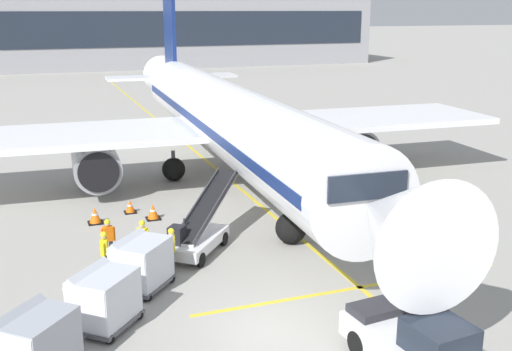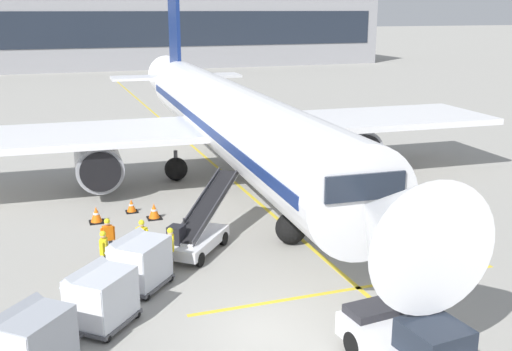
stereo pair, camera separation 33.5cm
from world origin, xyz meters
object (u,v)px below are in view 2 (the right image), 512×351
Objects in this scene: baggage_cart_third at (31,341)px; safety_cone_engine_keepout at (96,215)px; ground_crew_wingwalker at (104,250)px; safety_cone_wingtip at (154,211)px; ground_crew_by_loader at (108,237)px; ground_crew_by_carts at (142,238)px; belt_loader at (198,231)px; baggage_cart_lead at (139,262)px; parked_airplane at (228,119)px; pushback_tug at (415,347)px; baggage_cart_second at (100,296)px; ground_crew_marshaller at (171,247)px; safety_cone_nose_mark at (131,206)px.

baggage_cart_third is 12.34m from safety_cone_engine_keepout.
ground_crew_wingwalker is 2.34× the size of safety_cone_wingtip.
ground_crew_by_loader is 1.00× the size of ground_crew_by_carts.
ground_crew_wingwalker is at bearing -162.15° from belt_loader.
belt_loader reaches higher than baggage_cart_lead.
parked_airplane reaches higher than pushback_tug.
pushback_tug is 2.63× the size of ground_crew_by_loader.
ground_crew_by_carts is (-2.32, -0.49, 0.18)m from belt_loader.
belt_loader reaches higher than baggage_cart_second.
ground_crew_by_loader is at bearing 153.81° from ground_crew_by_carts.
parked_airplane reaches higher than ground_crew_marshaller.
baggage_cart_third reaches higher than safety_cone_nose_mark.
safety_cone_nose_mark is (-0.87, 1.32, -0.05)m from safety_cone_wingtip.
baggage_cart_lead and baggage_cart_third have the same top height.
baggage_cart_second reaches higher than safety_cone_engine_keepout.
ground_crew_wingwalker is (2.51, 5.91, -0.00)m from baggage_cart_third.
parked_airplane is at bearing 87.18° from pushback_tug.
baggage_cart_lead is 2.97m from ground_crew_by_loader.
baggage_cart_third is (-3.57, -4.40, 0.00)m from baggage_cart_lead.
parked_airplane is 24.26× the size of ground_crew_wingwalker.
ground_crew_by_loader is 5.14m from safety_cone_wingtip.
pushback_tug is at bearing -57.35° from ground_crew_by_loader.
parked_airplane reaches higher than baggage_cart_lead.
pushback_tug is at bearing -74.15° from safety_cone_wingtip.
pushback_tug is 2.63× the size of ground_crew_by_carts.
ground_crew_by_carts is at bearing -168.16° from belt_loader.
ground_crew_marshaller is 1.00× the size of ground_crew_wingwalker.
safety_cone_nose_mark is (-1.85, 5.84, -0.51)m from belt_loader.
ground_crew_marshaller is at bearing -87.07° from safety_cone_nose_mark.
pushback_tug is (7.67, -5.51, -0.17)m from baggage_cart_second.
parked_airplane is at bearing 33.09° from safety_cone_nose_mark.
baggage_cart_second is 1.47× the size of ground_crew_marshaller.
pushback_tug reaches higher than safety_cone_nose_mark.
safety_cone_wingtip is (2.57, 4.40, -0.64)m from ground_crew_by_loader.
baggage_cart_second is at bearing 45.89° from baggage_cart_third.
ground_crew_marshaller is at bearing -116.48° from parked_airplane.
belt_loader reaches higher than safety_cone_nose_mark.
safety_cone_nose_mark is (0.47, 6.33, -0.69)m from ground_crew_by_carts.
baggage_cart_lead is at bearing -96.29° from safety_cone_nose_mark.
belt_loader reaches higher than baggage_cart_third.
baggage_cart_lead is 2.31m from ground_crew_by_carts.
baggage_cart_second is 1.00× the size of baggage_cart_third.
pushback_tug is 7.13× the size of safety_cone_nose_mark.
baggage_cart_third is at bearing -113.01° from ground_crew_wingwalker.
safety_cone_wingtip is (2.62, -0.34, -0.01)m from safety_cone_engine_keepout.
baggage_cart_lead reaches higher than safety_cone_nose_mark.
safety_cone_nose_mark is (2.01, 7.08, -0.69)m from ground_crew_wingwalker.
pushback_tug is (6.11, -7.84, -0.17)m from baggage_cart_lead.
safety_cone_engine_keepout is (0.25, 6.11, -0.63)m from ground_crew_wingwalker.
safety_cone_engine_keepout is at bearing 126.51° from belt_loader.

